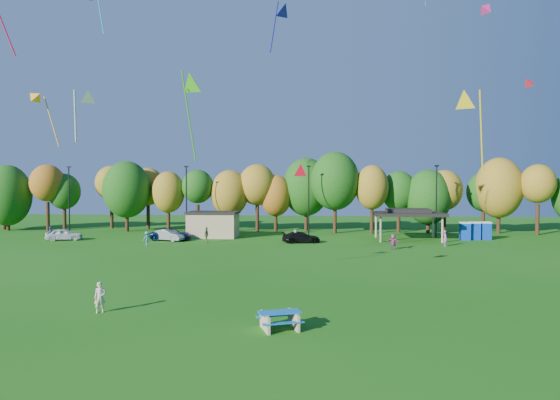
# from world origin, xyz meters

# --- Properties ---
(ground) EXTENTS (160.00, 160.00, 0.00)m
(ground) POSITION_xyz_m (0.00, 0.00, 0.00)
(ground) COLOR #19600F
(ground) RESTS_ON ground
(tree_line) EXTENTS (93.57, 10.55, 11.15)m
(tree_line) POSITION_xyz_m (-1.03, 45.51, 5.91)
(tree_line) COLOR black
(tree_line) RESTS_ON ground
(lamp_posts) EXTENTS (64.50, 0.25, 9.09)m
(lamp_posts) POSITION_xyz_m (2.00, 40.00, 4.90)
(lamp_posts) COLOR black
(lamp_posts) RESTS_ON ground
(utility_building) EXTENTS (6.30, 4.30, 3.25)m
(utility_building) POSITION_xyz_m (-10.00, 38.00, 1.64)
(utility_building) COLOR tan
(utility_building) RESTS_ON ground
(pavilion) EXTENTS (8.20, 6.20, 3.77)m
(pavilion) POSITION_xyz_m (14.00, 37.00, 3.23)
(pavilion) COLOR tan
(pavilion) RESTS_ON ground
(porta_potties) EXTENTS (3.75, 1.78, 2.18)m
(porta_potties) POSITION_xyz_m (22.16, 37.88, 1.10)
(porta_potties) COLOR #0E3DB7
(porta_potties) RESTS_ON ground
(picnic_table) EXTENTS (2.39, 2.19, 0.85)m
(picnic_table) POSITION_xyz_m (1.79, -0.76, 0.49)
(picnic_table) COLOR tan
(picnic_table) RESTS_ON ground
(kite_flyer) EXTENTS (0.71, 0.62, 1.63)m
(kite_flyer) POSITION_xyz_m (-7.96, 1.43, 0.82)
(kite_flyer) COLOR beige
(kite_flyer) RESTS_ON ground
(car_a) EXTENTS (4.44, 2.89, 1.41)m
(car_a) POSITION_xyz_m (-27.03, 33.09, 0.70)
(car_a) COLOR white
(car_a) RESTS_ON ground
(car_b) EXTENTS (4.35, 2.75, 1.35)m
(car_b) POSITION_xyz_m (-14.44, 33.60, 0.68)
(car_b) COLOR gray
(car_b) RESTS_ON ground
(car_c) EXTENTS (4.99, 2.36, 1.38)m
(car_c) POSITION_xyz_m (-14.30, 34.34, 0.69)
(car_c) COLOR #0C244B
(car_c) RESTS_ON ground
(car_d) EXTENTS (4.64, 2.62, 1.27)m
(car_d) POSITION_xyz_m (1.32, 33.08, 0.64)
(car_d) COLOR black
(car_d) RESTS_ON ground
(far_person_0) EXTENTS (0.56, 1.11, 1.82)m
(far_person_0) POSITION_xyz_m (-9.54, 32.35, 0.91)
(far_person_0) COLOR olive
(far_person_0) RESTS_ON ground
(far_person_1) EXTENTS (1.57, 0.94, 1.62)m
(far_person_1) POSITION_xyz_m (11.06, 28.20, 0.81)
(far_person_1) COLOR #A4447F
(far_person_1) RESTS_ON ground
(far_person_2) EXTENTS (1.11, 1.09, 1.53)m
(far_person_2) POSITION_xyz_m (-15.50, 29.33, 0.76)
(far_person_2) COLOR teal
(far_person_2) RESTS_ON ground
(far_person_3) EXTENTS (0.50, 0.68, 1.73)m
(far_person_3) POSITION_xyz_m (17.05, 31.31, 0.86)
(far_person_3) COLOR #B055B4
(far_person_3) RESTS_ON ground
(far_person_4) EXTENTS (0.93, 1.00, 1.64)m
(far_person_4) POSITION_xyz_m (-28.95, 33.34, 0.82)
(far_person_4) COLOR #52479D
(far_person_4) RESTS_ON ground
(far_person_5) EXTENTS (0.90, 0.89, 1.56)m
(far_person_5) POSITION_xyz_m (0.72, 32.56, 0.78)
(far_person_5) COLOR #71865B
(far_person_5) RESTS_ON ground
(kite_2) EXTENTS (1.17, 1.46, 1.31)m
(kite_2) POSITION_xyz_m (2.28, 9.89, 7.84)
(kite_2) COLOR #FF0E2B
(kite_3) EXTENTS (3.25, 1.63, 5.43)m
(kite_3) POSITION_xyz_m (-22.50, 19.80, 14.72)
(kite_3) COLOR #FFA21A
(kite_4) EXTENTS (1.38, 2.11, 3.41)m
(kite_4) POSITION_xyz_m (-9.91, 4.31, 11.98)
(kite_4) COLOR silver
(kite_5) EXTENTS (2.05, 4.58, 7.59)m
(kite_5) POSITION_xyz_m (-6.70, 15.54, 14.99)
(kite_5) COLOR green
(kite_7) EXTENTS (2.04, 3.34, 5.54)m
(kite_7) POSITION_xyz_m (12.81, 8.85, 12.26)
(kite_7) COLOR yellow
(kite_9) EXTENTS (2.11, 2.69, 4.55)m
(kite_9) POSITION_xyz_m (0.46, 17.98, 21.33)
(kite_9) COLOR navy
(kite_10) EXTENTS (1.67, 1.60, 1.34)m
(kite_10) POSITION_xyz_m (16.11, 15.39, 20.12)
(kite_10) COLOR #F72988
(kite_11) EXTENTS (1.66, 1.58, 1.35)m
(kite_11) POSITION_xyz_m (23.98, 27.63, 16.86)
(kite_11) COLOR red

